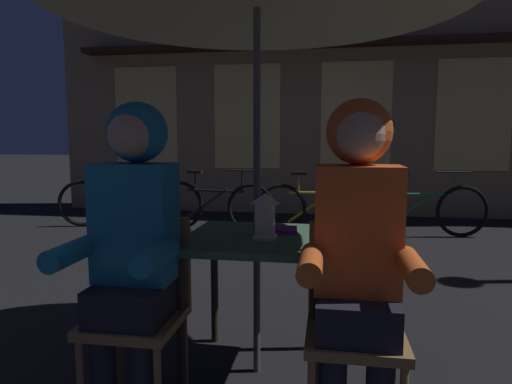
{
  "coord_description": "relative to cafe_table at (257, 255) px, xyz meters",
  "views": [
    {
      "loc": [
        0.36,
        -2.22,
        1.24
      ],
      "look_at": [
        0.0,
        -0.03,
        0.97
      ],
      "focal_mm": 31.17,
      "sensor_mm": 36.0,
      "label": 1
    }
  ],
  "objects": [
    {
      "name": "ground_plane",
      "position": [
        0.0,
        0.0,
        -0.64
      ],
      "size": [
        60.0,
        60.0,
        0.0
      ],
      "primitive_type": "plane",
      "color": "black"
    },
    {
      "name": "cafe_table",
      "position": [
        0.0,
        0.0,
        0.0
      ],
      "size": [
        0.72,
        0.72,
        0.74
      ],
      "color": "#42664C",
      "rests_on": "ground_plane"
    },
    {
      "name": "lantern",
      "position": [
        0.05,
        -0.06,
        0.22
      ],
      "size": [
        0.11,
        0.11,
        0.23
      ],
      "color": "white",
      "rests_on": "cafe_table"
    },
    {
      "name": "chair_left",
      "position": [
        -0.48,
        -0.37,
        -0.15
      ],
      "size": [
        0.4,
        0.4,
        0.87
      ],
      "color": "olive",
      "rests_on": "ground_plane"
    },
    {
      "name": "chair_right",
      "position": [
        0.48,
        -0.37,
        -0.15
      ],
      "size": [
        0.4,
        0.4,
        0.87
      ],
      "color": "olive",
      "rests_on": "ground_plane"
    },
    {
      "name": "person_left_hooded",
      "position": [
        -0.48,
        -0.43,
        0.21
      ],
      "size": [
        0.45,
        0.56,
        1.4
      ],
      "color": "black",
      "rests_on": "ground_plane"
    },
    {
      "name": "person_right_hooded",
      "position": [
        0.48,
        -0.43,
        0.21
      ],
      "size": [
        0.45,
        0.56,
        1.4
      ],
      "color": "black",
      "rests_on": "ground_plane"
    },
    {
      "name": "shopfront_building",
      "position": [
        0.78,
        5.4,
        2.45
      ],
      "size": [
        10.0,
        0.93,
        6.2
      ],
      "color": "#937A56",
      "rests_on": "ground_plane"
    },
    {
      "name": "bicycle_nearest",
      "position": [
        -2.59,
        3.64,
        -0.29
      ],
      "size": [
        1.64,
        0.45,
        0.84
      ],
      "color": "black",
      "rests_on": "ground_plane"
    },
    {
      "name": "bicycle_second",
      "position": [
        -1.15,
        3.54,
        -0.29
      ],
      "size": [
        1.67,
        0.28,
        0.84
      ],
      "color": "black",
      "rests_on": "ground_plane"
    },
    {
      "name": "bicycle_third",
      "position": [
        0.26,
        3.55,
        -0.29
      ],
      "size": [
        1.67,
        0.29,
        0.84
      ],
      "color": "black",
      "rests_on": "ground_plane"
    },
    {
      "name": "bicycle_fourth",
      "position": [
        1.53,
        3.59,
        -0.29
      ],
      "size": [
        1.67,
        0.25,
        0.84
      ],
      "color": "black",
      "rests_on": "ground_plane"
    },
    {
      "name": "book",
      "position": [
        0.1,
        0.1,
        0.11
      ],
      "size": [
        0.21,
        0.15,
        0.02
      ],
      "primitive_type": "cube",
      "rotation": [
        0.0,
        0.0,
        0.05
      ],
      "color": "#661E7A",
      "rests_on": "cafe_table"
    }
  ]
}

